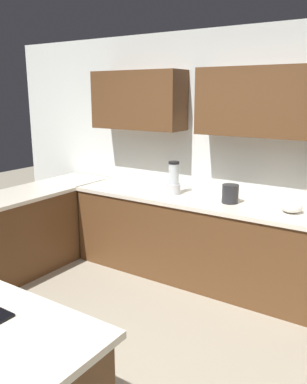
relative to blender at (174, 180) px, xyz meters
name	(u,v)px	position (x,y,z in m)	size (l,w,h in m)	color
ground_plane	(96,371)	(-0.40, 1.75, -1.05)	(14.00, 14.00, 0.00)	#9E937F
wall_back	(215,144)	(-0.34, -0.29, 0.38)	(6.00, 0.44, 2.60)	silver
lower_cabinets_back	(196,241)	(-0.30, 0.03, -0.62)	(2.80, 0.60, 0.86)	brown
countertop_back	(197,200)	(-0.30, 0.03, -0.17)	(2.84, 0.64, 0.04)	silver
blender	(174,180)	(0.00, 0.00, 0.00)	(0.15, 0.15, 0.36)	silver
mixing_bowl	(292,207)	(-1.25, 0.00, -0.10)	(0.20, 0.20, 0.11)	white
kettle	(230,194)	(-0.65, 0.00, -0.06)	(0.16, 0.16, 0.18)	#262628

